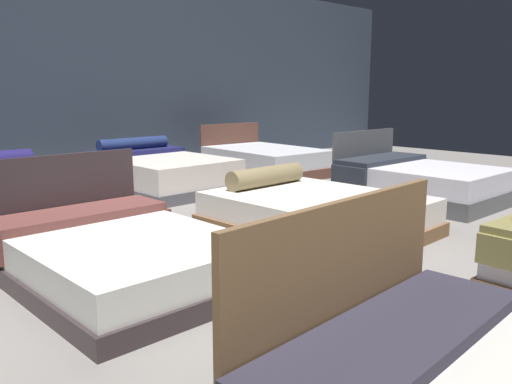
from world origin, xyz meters
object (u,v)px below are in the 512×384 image
object	(u,v)px
bed_11	(265,161)
bed_10	(161,173)
bed_6	(315,212)
bed_5	(118,254)
bed_7	(419,182)

from	to	relation	value
bed_11	bed_10	bearing A→B (deg)	-175.08
bed_10	bed_6	bearing A→B (deg)	-93.01
bed_5	bed_7	size ratio (longest dim) A/B	1.03
bed_6	bed_10	size ratio (longest dim) A/B	1.05
bed_7	bed_11	size ratio (longest dim) A/B	0.91
bed_11	bed_6	bearing A→B (deg)	-123.07
bed_6	bed_11	xyz separation A→B (m)	(2.26, 3.08, 0.03)
bed_7	bed_10	xyz separation A→B (m)	(-2.10, 2.93, 0.01)
bed_7	bed_10	bearing A→B (deg)	126.03
bed_5	bed_6	world-z (taller)	bed_5
bed_6	bed_10	xyz separation A→B (m)	(0.09, 3.01, 0.06)
bed_6	bed_10	distance (m)	3.01
bed_5	bed_11	distance (m)	5.35
bed_5	bed_7	bearing A→B (deg)	-0.65
bed_5	bed_7	distance (m)	4.38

